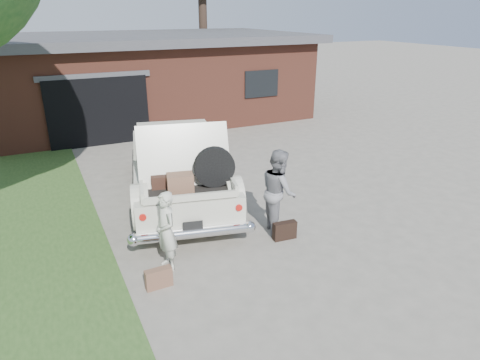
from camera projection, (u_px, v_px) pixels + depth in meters
name	position (u px, v px, depth m)	size (l,w,h in m)	color
ground	(254.00, 243.00, 8.21)	(90.00, 90.00, 0.00)	gray
house	(146.00, 76.00, 17.58)	(12.80, 7.80, 3.30)	brown
sedan	(178.00, 166.00, 9.97)	(3.22, 5.72, 2.14)	beige
woman_left	(166.00, 231.00, 7.20)	(0.51, 0.34, 1.41)	beige
woman_right	(279.00, 191.00, 8.44)	(0.83, 0.64, 1.70)	gray
suitcase_left	(159.00, 278.00, 6.86)	(0.44, 0.14, 0.34)	brown
suitcase_right	(285.00, 231.00, 8.32)	(0.47, 0.15, 0.36)	black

